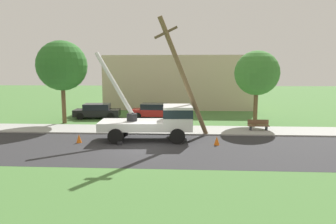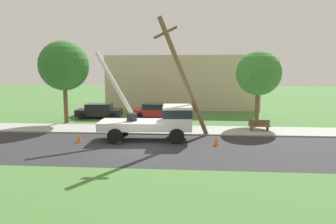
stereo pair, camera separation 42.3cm
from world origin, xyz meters
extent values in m
plane|color=#477538|center=(0.00, 12.00, 0.00)|extent=(120.00, 120.00, 0.00)
cube|color=#2B2B2D|center=(0.00, 0.00, 0.00)|extent=(80.00, 7.75, 0.01)
cube|color=#9E9E99|center=(0.00, 5.55, 0.05)|extent=(80.00, 3.36, 0.10)
cube|color=silver|center=(-1.07, 2.22, 1.02)|extent=(4.44, 2.66, 0.55)
cube|color=silver|center=(2.03, 2.41, 1.55)|extent=(2.05, 2.51, 1.60)
cube|color=#19232D|center=(2.03, 2.41, 1.90)|extent=(2.07, 2.54, 0.56)
cylinder|color=black|center=(-1.05, 2.22, 1.55)|extent=(0.70, 0.70, 0.50)
cylinder|color=silver|center=(-2.36, 2.79, 3.85)|extent=(2.95, 1.49, 4.26)
cube|color=black|center=(-1.58, 0.73, 0.10)|extent=(0.32, 0.32, 0.20)
cube|color=black|center=(-1.76, 3.62, 0.10)|extent=(0.32, 0.32, 0.20)
cylinder|color=black|center=(2.06, 1.21, 0.50)|extent=(1.00, 0.30, 1.00)
cylinder|color=black|center=(1.91, 3.60, 0.50)|extent=(1.00, 0.30, 1.00)
cylinder|color=black|center=(-1.90, 0.96, 0.50)|extent=(1.00, 0.30, 1.00)
cylinder|color=black|center=(-2.05, 3.36, 0.50)|extent=(1.00, 0.30, 1.00)
cylinder|color=brown|center=(2.50, 3.05, 4.06)|extent=(3.66, 2.58, 8.25)
cube|color=brown|center=(1.27, 2.23, 7.14)|extent=(1.50, 1.07, 0.92)
cone|color=orange|center=(4.57, 1.07, 0.28)|extent=(0.36, 0.36, 0.56)
cone|color=orange|center=(-4.38, 1.16, 0.28)|extent=(0.36, 0.36, 0.56)
cube|color=black|center=(-6.12, 11.25, 0.55)|extent=(4.54, 2.17, 0.65)
cube|color=black|center=(-6.12, 11.25, 1.15)|extent=(2.60, 1.86, 0.55)
cylinder|color=black|center=(-4.60, 10.47, 0.32)|extent=(0.64, 0.22, 0.64)
cylinder|color=black|center=(-4.75, 12.27, 0.32)|extent=(0.64, 0.22, 0.64)
cylinder|color=black|center=(-7.49, 10.23, 0.32)|extent=(0.64, 0.22, 0.64)
cylinder|color=black|center=(-7.64, 12.02, 0.32)|extent=(0.64, 0.22, 0.64)
cube|color=#B21E1E|center=(-0.55, 11.75, 0.55)|extent=(4.48, 2.01, 0.65)
cube|color=black|center=(-0.55, 11.75, 1.15)|extent=(2.54, 1.77, 0.55)
cylinder|color=black|center=(0.86, 10.78, 0.32)|extent=(0.64, 0.22, 0.64)
cylinder|color=black|center=(0.94, 12.58, 0.32)|extent=(0.64, 0.22, 0.64)
cylinder|color=black|center=(-2.04, 10.92, 0.32)|extent=(0.64, 0.22, 0.64)
cylinder|color=black|center=(-1.96, 12.72, 0.32)|extent=(0.64, 0.22, 0.64)
cube|color=brown|center=(8.21, 5.55, 0.45)|extent=(1.60, 0.44, 0.06)
cube|color=brown|center=(8.21, 5.75, 0.70)|extent=(1.60, 0.06, 0.40)
cube|color=#333338|center=(7.61, 5.55, 0.23)|extent=(0.10, 0.40, 0.45)
cube|color=#333338|center=(8.81, 5.55, 0.23)|extent=(0.10, 0.40, 0.45)
cylinder|color=brown|center=(8.62, 8.66, 2.08)|extent=(0.36, 0.36, 4.16)
sphere|color=#3D7F33|center=(8.62, 8.66, 4.46)|extent=(3.81, 3.81, 3.81)
cylinder|color=brown|center=(-8.23, 8.29, 2.38)|extent=(0.36, 0.36, 4.75)
sphere|color=#2D6B28|center=(-8.23, 8.29, 5.09)|extent=(4.34, 4.34, 4.34)
cube|color=#C6B293|center=(1.80, 20.19, 3.20)|extent=(18.00, 6.00, 6.40)
camera|label=1|loc=(2.58, -17.96, 4.76)|focal=32.60mm
camera|label=2|loc=(3.00, -17.93, 4.76)|focal=32.60mm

